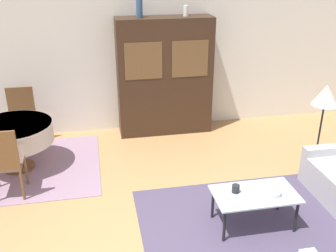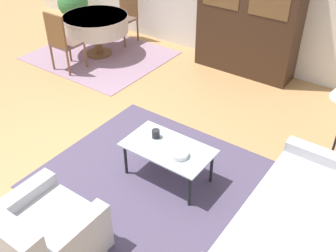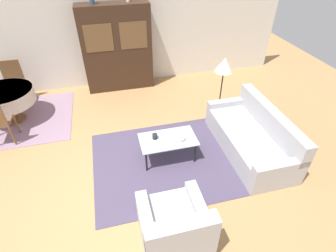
% 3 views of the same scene
% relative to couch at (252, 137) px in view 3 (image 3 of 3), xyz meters
% --- Properties ---
extents(ground_plane, '(14.00, 14.00, 0.00)m').
position_rel_couch_xyz_m(ground_plane, '(-2.66, -0.16, -0.30)').
color(ground_plane, tan).
extents(wall_back, '(10.00, 0.06, 2.70)m').
position_rel_couch_xyz_m(wall_back, '(-2.66, 3.47, 1.05)').
color(wall_back, silver).
rests_on(wall_back, ground_plane).
extents(area_rug, '(2.61, 2.20, 0.01)m').
position_rel_couch_xyz_m(area_rug, '(-1.69, 0.07, -0.29)').
color(area_rug, '#4C425B').
rests_on(area_rug, ground_plane).
extents(dining_rug, '(2.36, 2.01, 0.01)m').
position_rel_couch_xyz_m(dining_rug, '(-4.60, 2.16, -0.29)').
color(dining_rug, gray).
rests_on(dining_rug, ground_plane).
extents(couch, '(0.94, 2.08, 0.86)m').
position_rel_couch_xyz_m(couch, '(0.00, 0.00, 0.00)').
color(couch, '#B2B2B7').
rests_on(couch, ground_plane).
extents(armchair, '(0.89, 0.90, 0.83)m').
position_rel_couch_xyz_m(armchair, '(-1.92, -1.43, 0.00)').
color(armchair, '#B2B2B7').
rests_on(armchair, ground_plane).
extents(coffee_table, '(1.01, 0.58, 0.45)m').
position_rel_couch_xyz_m(coffee_table, '(-1.61, 0.16, 0.11)').
color(coffee_table, black).
rests_on(coffee_table, area_rug).
extents(display_cabinet, '(1.69, 0.49, 2.11)m').
position_rel_couch_xyz_m(display_cabinet, '(-2.15, 3.18, 0.76)').
color(display_cabinet, '#382316').
rests_on(display_cabinet, ground_plane).
extents(dining_table, '(1.18, 1.18, 0.74)m').
position_rel_couch_xyz_m(dining_table, '(-4.66, 2.19, 0.30)').
color(dining_table, brown).
rests_on(dining_table, dining_rug).
extents(dining_chair_far, '(0.44, 0.44, 1.03)m').
position_rel_couch_xyz_m(dining_chair_far, '(-4.66, 3.01, 0.28)').
color(dining_chair_far, brown).
rests_on(dining_chair_far, dining_rug).
extents(floor_lamp, '(0.39, 0.39, 1.36)m').
position_rel_couch_xyz_m(floor_lamp, '(-0.10, 1.32, 0.85)').
color(floor_lamp, black).
rests_on(floor_lamp, ground_plane).
extents(cup, '(0.09, 0.09, 0.10)m').
position_rel_couch_xyz_m(cup, '(-1.83, 0.23, 0.21)').
color(cup, '#232328').
rests_on(cup, coffee_table).
extents(bowl, '(0.22, 0.22, 0.06)m').
position_rel_couch_xyz_m(bowl, '(-1.42, 0.11, 0.19)').
color(bowl, white).
rests_on(bowl, coffee_table).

